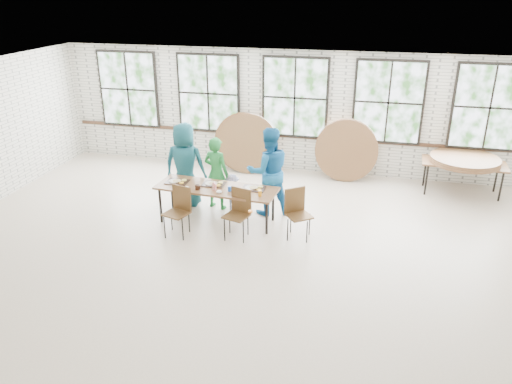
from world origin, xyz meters
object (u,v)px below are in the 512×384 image
at_px(chair_near_left, 179,207).
at_px(chair_near_right, 239,209).
at_px(dining_table, 216,190).
at_px(storage_table, 464,165).

relative_size(chair_near_left, chair_near_right, 1.00).
distance_m(chair_near_left, chair_near_right, 1.13).
distance_m(dining_table, chair_near_right, 0.78).
bearing_deg(chair_near_left, chair_near_right, 25.55).
xyz_separation_m(dining_table, chair_near_left, (-0.53, -0.66, -0.13)).
relative_size(chair_near_right, storage_table, 0.52).
bearing_deg(dining_table, storage_table, 32.69).
bearing_deg(dining_table, chair_near_left, -124.71).
bearing_deg(chair_near_left, dining_table, 68.53).
xyz_separation_m(chair_near_right, storage_table, (4.35, 3.18, 0.13)).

